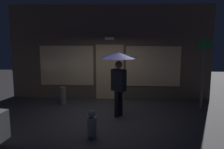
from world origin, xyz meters
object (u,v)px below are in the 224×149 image
(street_sign_post, at_px, (203,70))
(sidewalk_bollard, at_px, (63,96))
(person_with_umbrella, at_px, (119,66))
(fire_hydrant, at_px, (92,125))

(street_sign_post, distance_m, sidewalk_bollard, 5.13)
(person_with_umbrella, xyz_separation_m, sidewalk_bollard, (-2.14, 1.22, -1.33))
(person_with_umbrella, relative_size, fire_hydrant, 2.78)
(sidewalk_bollard, bearing_deg, street_sign_post, -5.76)
(street_sign_post, xyz_separation_m, sidewalk_bollard, (-4.98, 0.50, -1.11))
(street_sign_post, relative_size, fire_hydrant, 3.39)
(person_with_umbrella, xyz_separation_m, fire_hydrant, (-0.65, -1.71, -1.32))
(sidewalk_bollard, distance_m, fire_hydrant, 3.28)
(street_sign_post, height_order, sidewalk_bollard, street_sign_post)
(person_with_umbrella, relative_size, sidewalk_bollard, 3.10)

